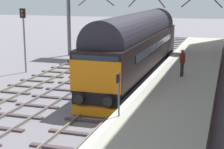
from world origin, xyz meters
TOP-DOWN VIEW (x-y plane):
  - ground_plane at (0.00, 0.00)m, footprint 140.00×140.00m
  - track_main at (0.00, 0.00)m, footprint 2.50×60.00m
  - track_adjacent_west at (-3.56, -0.00)m, footprint 2.50×60.00m
  - track_adjacent_far_west at (-6.41, 0.00)m, footprint 2.50×60.00m
  - station_platform at (3.60, 0.00)m, footprint 4.00×44.00m
  - diesel_locomotive at (0.00, 3.60)m, footprint 2.74×17.57m
  - signal_post_mid at (-8.74, 3.30)m, footprint 0.44×0.22m
  - platform_number_sign at (1.91, -7.42)m, footprint 0.10×0.44m
  - waiting_passenger at (3.47, 1.00)m, footprint 0.42×0.49m

SIDE VIEW (x-z plane):
  - ground_plane at x=0.00m, z-range 0.00..0.00m
  - track_adjacent_far_west at x=-6.41m, z-range -0.02..0.13m
  - track_main at x=0.00m, z-range -0.02..0.13m
  - track_adjacent_west at x=-3.56m, z-range -0.02..0.13m
  - station_platform at x=3.60m, z-range 0.00..1.01m
  - waiting_passenger at x=3.47m, z-range 1.17..2.81m
  - platform_number_sign at x=1.91m, z-range 1.31..3.11m
  - diesel_locomotive at x=0.00m, z-range 0.14..4.82m
  - signal_post_mid at x=-8.74m, z-range 0.57..5.45m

